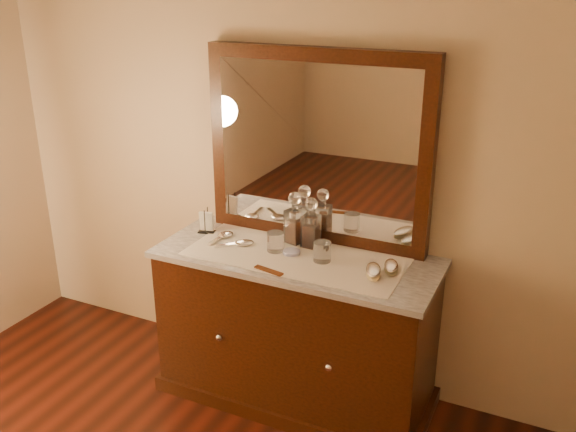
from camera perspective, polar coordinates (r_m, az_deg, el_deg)
The scene contains 18 objects.
dresser_cabinet at distance 3.36m, azimuth 0.74°, elevation -10.46°, with size 1.40×0.55×0.82m, color black.
dresser_plinth at distance 3.57m, azimuth 0.71°, elevation -15.51°, with size 1.46×0.59×0.08m, color black.
knob_left at distance 3.24m, azimuth -6.32°, elevation -10.99°, with size 0.04×0.04×0.04m, color silver.
knob_right at distance 3.02m, azimuth 3.75°, elevation -13.65°, with size 0.04×0.04×0.04m, color silver.
marble_top at distance 3.15m, azimuth 0.78°, elevation -3.89°, with size 1.44×0.59×0.03m, color silver.
mirror_frame at distance 3.19m, azimuth 2.67°, elevation 6.25°, with size 1.20×0.08×1.00m, color black.
mirror_glass at distance 3.15m, azimuth 2.43°, elevation 6.10°, with size 1.06×0.01×0.86m, color white.
lace_runner at distance 3.13m, azimuth 0.63°, elevation -3.75°, with size 1.10×0.45×0.00m, color white.
pin_dish at distance 3.16m, azimuth 0.32°, elevation -3.32°, with size 0.09×0.09×0.02m, color white.
comb at distance 2.98m, azimuth -1.78°, elevation -5.01°, with size 0.16×0.03×0.01m, color brown.
napkin_rack at distance 3.43m, azimuth -7.47°, elevation -0.62°, with size 0.10×0.08×0.14m.
decanter_left at distance 3.25m, azimuth 0.64°, elevation -0.65°, with size 0.10×0.10×0.28m.
decanter_right at distance 3.20m, azimuth 2.13°, elevation -1.10°, with size 0.08×0.08×0.27m.
brush_near at distance 2.95m, azimuth 7.82°, elevation -5.06°, with size 0.12×0.17×0.04m.
brush_far at distance 3.01m, azimuth 9.42°, elevation -4.64°, with size 0.11×0.16×0.04m.
hand_mirror_outer at distance 3.37m, azimuth -5.92°, elevation -1.80°, with size 0.09×0.20×0.02m.
hand_mirror_inner at distance 3.26m, azimuth -4.35°, elevation -2.50°, with size 0.19×0.18×0.02m.
tumblers at distance 3.12m, azimuth 0.96°, elevation -2.82°, with size 0.35×0.10×0.10m.
Camera 1 is at (1.18, -0.64, 2.18)m, focal length 38.83 mm.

